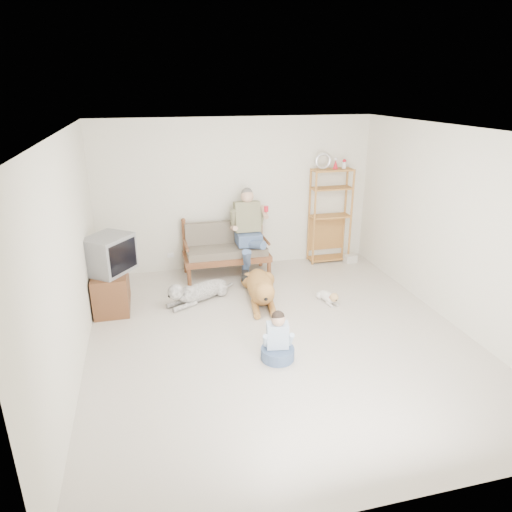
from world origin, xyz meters
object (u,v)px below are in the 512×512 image
object	(u,v)px
loveseat	(226,248)
golden_retriever	(261,288)
tv_stand	(111,289)
etagere	(330,215)

from	to	relation	value
loveseat	golden_retriever	distance (m)	1.29
tv_stand	golden_retriever	world-z (taller)	tv_stand
loveseat	etagere	xyz separation A→B (m)	(2.03, 0.18, 0.43)
etagere	tv_stand	world-z (taller)	etagere
loveseat	etagere	bearing A→B (deg)	5.25
etagere	golden_retriever	xyz separation A→B (m)	(-1.70, -1.40, -0.70)
loveseat	golden_retriever	size ratio (longest dim) A/B	0.89
tv_stand	golden_retriever	xyz separation A→B (m)	(2.27, -0.30, -0.09)
tv_stand	loveseat	bearing A→B (deg)	25.44
tv_stand	golden_retriever	size ratio (longest dim) A/B	0.53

